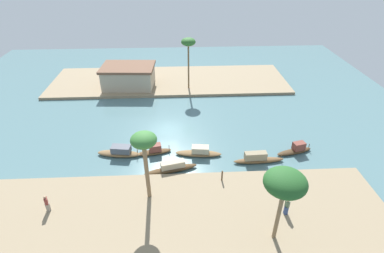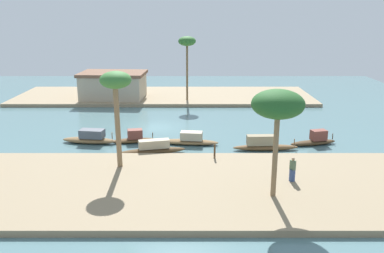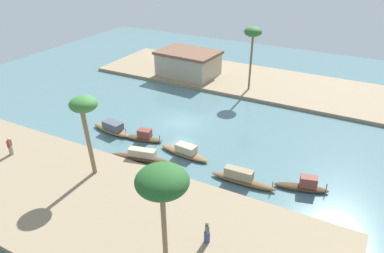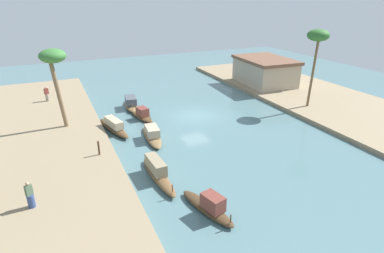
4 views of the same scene
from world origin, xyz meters
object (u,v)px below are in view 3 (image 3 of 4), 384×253
(sampan_with_red_awning, at_px, (304,185))
(riverside_building, at_px, (188,63))
(sampan_upstream_small, at_px, (112,128))
(sampan_midstream, at_px, (141,156))
(person_on_near_bank, at_px, (207,234))
(mooring_post, at_px, (177,179))
(palm_tree_left_near, at_px, (84,109))
(sampan_near_left_bank, at_px, (241,178))
(person_by_mooring, at_px, (10,147))
(sampan_downstream_large, at_px, (185,152))
(sampan_with_tall_canopy, at_px, (144,137))
(palm_tree_right_tall, at_px, (253,34))
(palm_tree_left_far, at_px, (162,183))

(sampan_with_red_awning, xyz_separation_m, riverside_building, (-20.03, 18.12, 1.59))
(sampan_upstream_small, bearing_deg, sampan_midstream, -19.92)
(person_on_near_bank, bearing_deg, mooring_post, 10.72)
(sampan_midstream, relative_size, palm_tree_left_near, 0.81)
(mooring_post, bearing_deg, sampan_upstream_small, 154.62)
(palm_tree_left_near, xyz_separation_m, riverside_building, (-4.74, 24.47, -4.07))
(sampan_with_red_awning, height_order, person_on_near_bank, person_on_near_bank)
(sampan_near_left_bank, bearing_deg, riverside_building, 126.21)
(sampan_midstream, relative_size, riverside_building, 0.66)
(person_on_near_bank, bearing_deg, person_by_mooring, 49.51)
(sampan_with_red_awning, distance_m, sampan_downstream_large, 10.47)
(sampan_near_left_bank, relative_size, mooring_post, 4.96)
(sampan_upstream_small, relative_size, sampan_with_tall_canopy, 1.22)
(sampan_upstream_small, xyz_separation_m, mooring_post, (10.28, -4.88, 0.46))
(sampan_with_red_awning, height_order, palm_tree_right_tall, palm_tree_right_tall)
(sampan_upstream_small, distance_m, palm_tree_right_tall, 19.57)
(person_by_mooring, distance_m, mooring_post, 15.25)
(person_on_near_bank, relative_size, palm_tree_left_near, 0.24)
(palm_tree_left_near, bearing_deg, sampan_downstream_large, 53.18)
(sampan_midstream, relative_size, palm_tree_left_far, 0.86)
(mooring_post, xyz_separation_m, palm_tree_left_near, (-6.66, -1.93, 5.16))
(sampan_midstream, distance_m, sampan_with_red_awning, 13.60)
(sampan_with_red_awning, relative_size, riverside_building, 0.51)
(riverside_building, bearing_deg, sampan_with_tall_canopy, -71.32)
(palm_tree_left_near, distance_m, palm_tree_right_tall, 23.80)
(sampan_upstream_small, height_order, sampan_with_red_awning, sampan_with_red_awning)
(riverside_building, bearing_deg, palm_tree_right_tall, -3.55)
(sampan_with_red_awning, xyz_separation_m, mooring_post, (-8.63, -4.41, 0.49))
(person_by_mooring, height_order, palm_tree_right_tall, palm_tree_right_tall)
(sampan_near_left_bank, xyz_separation_m, palm_tree_left_near, (-10.77, -4.92, 5.61))
(sampan_upstream_small, height_order, sampan_downstream_large, sampan_upstream_small)
(mooring_post, distance_m, palm_tree_right_tall, 22.43)
(sampan_upstream_small, relative_size, sampan_downstream_large, 0.95)
(sampan_midstream, height_order, sampan_with_tall_canopy, sampan_midstream)
(palm_tree_left_near, bearing_deg, sampan_with_tall_canopy, 89.52)
(sampan_with_tall_canopy, xyz_separation_m, person_by_mooring, (-8.35, -8.06, 0.67))
(riverside_building, bearing_deg, sampan_downstream_large, -58.70)
(sampan_with_tall_canopy, bearing_deg, sampan_downstream_large, -17.52)
(sampan_with_tall_canopy, bearing_deg, sampan_midstream, -70.09)
(sampan_midstream, height_order, riverside_building, riverside_building)
(sampan_upstream_small, xyz_separation_m, person_by_mooring, (-4.67, -7.88, 0.61))
(riverside_building, bearing_deg, person_by_mooring, -94.58)
(sampan_near_left_bank, height_order, person_by_mooring, person_by_mooring)
(sampan_near_left_bank, xyz_separation_m, sampan_with_tall_canopy, (-10.71, 2.07, -0.07))
(sampan_upstream_small, xyz_separation_m, sampan_with_red_awning, (18.91, -0.46, -0.03))
(sampan_midstream, relative_size, sampan_downstream_large, 1.08)
(sampan_midstream, distance_m, sampan_with_tall_canopy, 3.60)
(sampan_midstream, xyz_separation_m, sampan_downstream_large, (2.91, 2.55, -0.05))
(sampan_with_red_awning, distance_m, person_by_mooring, 24.73)
(person_by_mooring, bearing_deg, sampan_upstream_small, 127.12)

